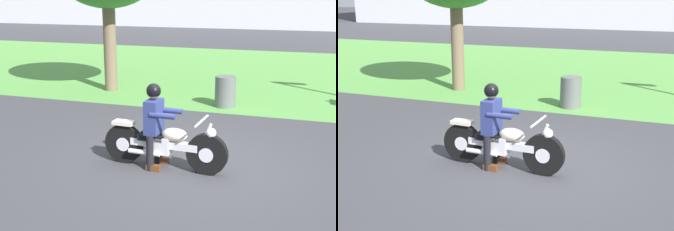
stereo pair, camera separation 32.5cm
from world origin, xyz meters
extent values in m
plane|color=#38383D|center=(0.00, 0.00, 0.00)|extent=(120.00, 120.00, 0.00)
cube|color=#549342|center=(0.00, 9.43, 0.00)|extent=(60.00, 12.00, 0.01)
cylinder|color=black|center=(0.35, -0.26, 0.34)|extent=(0.68, 0.15, 0.68)
cylinder|color=silver|center=(0.35, -0.26, 0.34)|extent=(0.24, 0.15, 0.24)
cylinder|color=black|center=(-1.11, -0.19, 0.34)|extent=(0.68, 0.15, 0.68)
cylinder|color=silver|center=(-1.11, -0.19, 0.34)|extent=(0.24, 0.15, 0.24)
cube|color=silver|center=(-0.38, -0.22, 0.42)|extent=(1.17, 0.20, 0.12)
cube|color=silver|center=(-0.43, -0.22, 0.40)|extent=(0.33, 0.26, 0.28)
ellipsoid|color=beige|center=(-0.20, -0.23, 0.60)|extent=(0.45, 0.26, 0.22)
cube|color=black|center=(-0.60, -0.21, 0.52)|extent=(0.45, 0.26, 0.10)
cube|color=beige|center=(-1.11, -0.19, 0.71)|extent=(0.37, 0.22, 0.06)
cylinder|color=silver|center=(0.30, -0.26, 0.59)|extent=(0.25, 0.06, 0.53)
cylinder|color=silver|center=(0.25, -0.25, 0.88)|extent=(0.07, 0.66, 0.04)
sphere|color=white|center=(0.41, -0.26, 0.70)|extent=(0.16, 0.16, 0.16)
cylinder|color=silver|center=(-0.68, -0.35, 0.28)|extent=(0.55, 0.11, 0.08)
cylinder|color=black|center=(-0.55, -0.04, 0.29)|extent=(0.12, 0.12, 0.59)
cube|color=#593319|center=(-0.49, -0.04, 0.05)|extent=(0.24, 0.11, 0.10)
cylinder|color=black|center=(-0.57, -0.40, 0.29)|extent=(0.12, 0.12, 0.59)
cube|color=#593319|center=(-0.51, -0.40, 0.05)|extent=(0.24, 0.11, 0.10)
cube|color=navy|center=(-0.56, -0.22, 0.87)|extent=(0.24, 0.39, 0.56)
cylinder|color=navy|center=(-0.33, -0.06, 0.95)|extent=(0.42, 0.11, 0.09)
cylinder|color=navy|center=(-0.35, -0.40, 0.95)|extent=(0.42, 0.11, 0.09)
sphere|color=tan|center=(-0.56, -0.22, 1.27)|extent=(0.20, 0.20, 0.20)
sphere|color=black|center=(-0.56, -0.22, 1.30)|extent=(0.24, 0.24, 0.24)
cylinder|color=brown|center=(-3.78, 4.98, 1.26)|extent=(0.37, 0.37, 2.51)
cylinder|color=#595E5B|center=(-0.21, 4.10, 0.39)|extent=(0.52, 0.52, 0.78)
camera|label=1|loc=(1.83, -6.76, 2.84)|focal=47.60mm
camera|label=2|loc=(2.14, -6.66, 2.84)|focal=47.60mm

